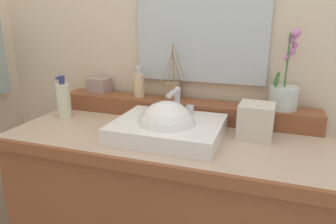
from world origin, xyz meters
name	(u,v)px	position (x,y,z in m)	size (l,w,h in m)	color
wall_back	(194,30)	(0.00, 0.39, 1.24)	(2.86, 0.20, 2.48)	beige
vanity_cabinet	(167,221)	(0.00, 0.00, 0.43)	(1.27, 0.58, 0.86)	brown
back_ledge	(182,109)	(0.00, 0.21, 0.89)	(1.20, 0.13, 0.08)	brown
sink_basin	(167,130)	(0.02, -0.05, 0.88)	(0.41, 0.34, 0.27)	white
potted_plant	(284,92)	(0.43, 0.22, 1.01)	(0.12, 0.12, 0.33)	silver
soap_dispenser	(139,85)	(-0.22, 0.21, 0.99)	(0.05, 0.05, 0.15)	beige
reed_diffuser	(173,90)	(-0.05, 0.23, 0.98)	(0.12, 0.10, 0.26)	#936F50
trinket_box	(99,85)	(-0.45, 0.23, 0.97)	(0.10, 0.08, 0.07)	gray
lotion_bottle	(64,99)	(-0.52, 0.04, 0.94)	(0.06, 0.07, 0.19)	beige
tissue_box	(256,121)	(0.34, 0.06, 0.92)	(0.13, 0.13, 0.13)	beige
mirror	(201,21)	(0.06, 0.28, 1.28)	(0.60, 0.02, 0.54)	silver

